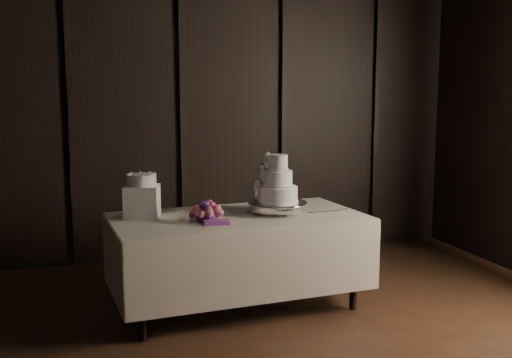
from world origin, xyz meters
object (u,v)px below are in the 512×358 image
Objects in this scene: display_table at (238,257)px; bouquet at (206,213)px; wedding_cake at (275,184)px; small_cake at (142,180)px; cake_stand at (277,208)px; box_pedestal at (142,201)px.

display_table is 0.52m from bouquet.
small_cake is at bearing -170.55° from wedding_cake.
wedding_cake is at bearing -8.84° from small_cake.
bouquet is at bearing -148.70° from wedding_cake.
cake_stand is 2.11× the size of small_cake.
bouquet is at bearing -33.42° from box_pedestal.
wedding_cake is 0.63m from bouquet.
wedding_cake is at bearing -150.26° from cake_stand.
cake_stand reaches higher than display_table.
box_pedestal is at bearing 146.58° from bouquet.
small_cake is (-1.07, 0.15, 0.25)m from cake_stand.
box_pedestal is (-1.04, 0.16, -0.12)m from wedding_cake.
small_cake reaches higher than cake_stand.
wedding_cake is at bearing -5.31° from display_table.
wedding_cake reaches higher than bouquet.
display_table is at bearing -12.30° from small_cake.
display_table is 0.99m from small_cake.
bouquet is at bearing -33.42° from small_cake.
wedding_cake reaches higher than cake_stand.
cake_stand is at bearing -7.75° from box_pedestal.
display_table is 0.66m from wedding_cake.
display_table is 9.01× the size of small_cake.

